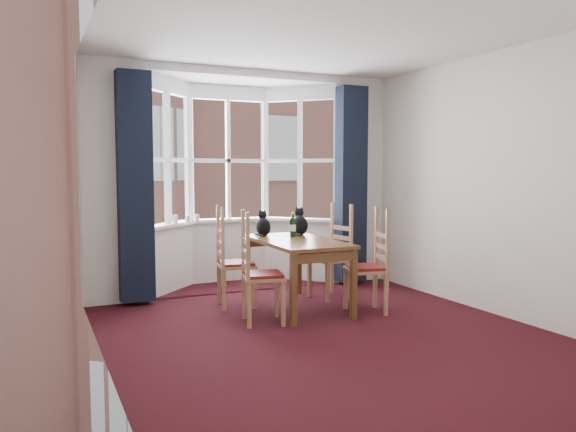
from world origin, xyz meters
TOP-DOWN VIEW (x-y plane):
  - floor at (0.00, 0.00)m, footprint 4.50×4.50m
  - ceiling at (0.00, 0.00)m, footprint 4.50×4.50m
  - wall_left at (-2.00, 0.00)m, footprint 0.00×4.50m
  - wall_right at (2.00, 0.00)m, footprint 0.00×4.50m
  - wall_near at (0.00, -2.25)m, footprint 4.00×0.00m
  - wall_back_pier_left at (-1.65, 2.25)m, footprint 0.70×0.12m
  - wall_back_pier_right at (1.65, 2.25)m, footprint 0.70×0.12m
  - bay_window at (0.00, 2.75)m, footprint 2.76×0.94m
  - curtain_left at (-1.42, 2.07)m, footprint 0.38×0.22m
  - curtain_right at (1.42, 2.07)m, footprint 0.38×0.22m
  - dining_table at (0.17, 1.17)m, footprint 0.81×1.47m
  - chair_left_near at (-0.48, 0.77)m, footprint 0.48×0.50m
  - chair_left_far at (-0.50, 1.54)m, footprint 0.46×0.48m
  - chair_right_near at (0.86, 0.65)m, footprint 0.49×0.51m
  - chair_right_far at (0.85, 1.47)m, footprint 0.46×0.48m
  - cat_left at (-0.01, 1.68)m, footprint 0.21×0.26m
  - cat_right at (0.43, 1.60)m, footprint 0.25×0.29m
  - wine_bottle at (0.25, 1.42)m, footprint 0.07×0.07m
  - candle_tall at (-0.84, 2.60)m, footprint 0.06×0.06m
  - candle_short at (-0.67, 2.63)m, footprint 0.06×0.06m
  - candle_extra at (-0.54, 2.65)m, footprint 0.05×0.05m
  - street at (0.00, 32.25)m, footprint 80.00×80.00m
  - tenement_building at (0.00, 14.01)m, footprint 18.40×7.80m

SIDE VIEW (x-z plane):
  - street at x=0.00m, z-range -6.00..-6.00m
  - floor at x=0.00m, z-range 0.00..0.00m
  - chair_left_near at x=-0.48m, z-range 0.01..0.93m
  - chair_left_far at x=-0.50m, z-range 0.01..0.93m
  - chair_right_near at x=0.86m, z-range 0.01..0.93m
  - chair_right_far at x=0.85m, z-range 0.01..0.93m
  - dining_table at x=0.17m, z-range 0.29..1.06m
  - cat_left at x=-0.01m, z-range 0.73..1.05m
  - wine_bottle at x=0.25m, z-range 0.75..1.04m
  - cat_right at x=0.43m, z-range 0.73..1.08m
  - candle_short at x=-0.67m, z-range 0.87..0.96m
  - candle_extra at x=-0.54m, z-range 0.87..0.97m
  - candle_tall at x=-0.84m, z-range 0.87..0.97m
  - curtain_left at x=-1.42m, z-range 0.05..2.65m
  - curtain_right at x=1.42m, z-range 0.05..2.65m
  - wall_left at x=-2.00m, z-range -0.85..3.65m
  - wall_right at x=2.00m, z-range -0.85..3.65m
  - wall_near at x=0.00m, z-range -0.60..3.40m
  - wall_back_pier_left at x=-1.65m, z-range 0.00..2.80m
  - wall_back_pier_right at x=1.65m, z-range 0.00..2.80m
  - bay_window at x=0.00m, z-range 0.00..2.80m
  - tenement_building at x=0.00m, z-range -6.00..9.20m
  - ceiling at x=0.00m, z-range 2.80..2.80m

